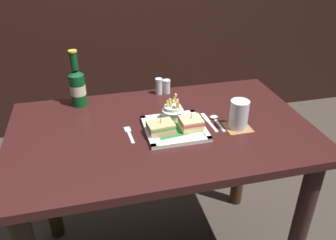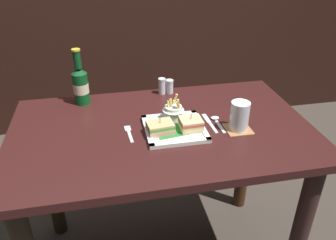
% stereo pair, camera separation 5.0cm
% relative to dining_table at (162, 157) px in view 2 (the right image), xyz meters
% --- Properties ---
extents(dining_table, '(1.20, 0.72, 0.77)m').
position_rel_dining_table_xyz_m(dining_table, '(0.00, 0.00, 0.00)').
color(dining_table, '#341614').
rests_on(dining_table, ground_plane).
extents(square_plate, '(0.23, 0.23, 0.02)m').
position_rel_dining_table_xyz_m(square_plate, '(0.05, -0.03, 0.15)').
color(square_plate, white).
rests_on(square_plate, dining_table).
extents(sandwich_half_left, '(0.10, 0.08, 0.06)m').
position_rel_dining_table_xyz_m(sandwich_half_left, '(-0.01, -0.05, 0.18)').
color(sandwich_half_left, tan).
rests_on(sandwich_half_left, square_plate).
extents(sandwich_half_right, '(0.09, 0.08, 0.07)m').
position_rel_dining_table_xyz_m(sandwich_half_right, '(0.11, -0.05, 0.18)').
color(sandwich_half_right, '#D6B789').
rests_on(sandwich_half_right, square_plate).
extents(fries_cup, '(0.09, 0.09, 0.11)m').
position_rel_dining_table_xyz_m(fries_cup, '(0.06, 0.04, 0.20)').
color(fries_cup, white).
rests_on(fries_cup, square_plate).
extents(beer_bottle, '(0.07, 0.07, 0.25)m').
position_rel_dining_table_xyz_m(beer_bottle, '(-0.31, 0.28, 0.24)').
color(beer_bottle, '#0D501F').
rests_on(beer_bottle, dining_table).
extents(drink_coaster, '(0.10, 0.10, 0.00)m').
position_rel_dining_table_xyz_m(drink_coaster, '(0.29, -0.07, 0.15)').
color(drink_coaster, '#A26B40').
rests_on(drink_coaster, dining_table).
extents(water_glass, '(0.07, 0.07, 0.11)m').
position_rel_dining_table_xyz_m(water_glass, '(0.29, -0.07, 0.20)').
color(water_glass, silver).
rests_on(water_glass, dining_table).
extents(fork, '(0.03, 0.12, 0.00)m').
position_rel_dining_table_xyz_m(fork, '(-0.13, -0.02, 0.15)').
color(fork, silver).
rests_on(fork, dining_table).
extents(knife, '(0.02, 0.16, 0.00)m').
position_rel_dining_table_xyz_m(knife, '(0.20, -0.00, 0.15)').
color(knife, silver).
rests_on(knife, dining_table).
extents(spoon, '(0.03, 0.13, 0.01)m').
position_rel_dining_table_xyz_m(spoon, '(0.23, 0.00, 0.15)').
color(spoon, silver).
rests_on(spoon, dining_table).
extents(salt_shaker, '(0.03, 0.03, 0.08)m').
position_rel_dining_table_xyz_m(salt_shaker, '(0.06, 0.31, 0.18)').
color(salt_shaker, silver).
rests_on(salt_shaker, dining_table).
extents(pepper_shaker, '(0.04, 0.04, 0.07)m').
position_rel_dining_table_xyz_m(pepper_shaker, '(0.10, 0.31, 0.18)').
color(pepper_shaker, silver).
rests_on(pepper_shaker, dining_table).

